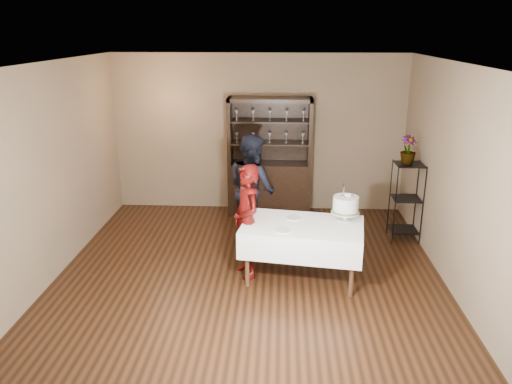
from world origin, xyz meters
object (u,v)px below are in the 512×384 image
Objects in this scene: china_hutch at (269,176)px; plant_etagere at (406,198)px; woman at (247,221)px; man at (252,188)px; potted_plant at (408,150)px; cake_table at (302,237)px; cake at (346,205)px.

china_hutch is 1.67× the size of plant_etagere.
woman is 1.15m from man.
china_hutch reaches higher than plant_etagere.
man is (-0.00, 1.15, 0.08)m from woman.
potted_plant is at bearing -26.86° from china_hutch.
cake_table is (-1.60, -1.35, -0.08)m from plant_etagere.
man is (-0.23, -1.20, 0.16)m from china_hutch.
cake_table is at bearing -139.77° from plant_etagere.
woman is at bearing -150.12° from potted_plant.
plant_etagere is at bearing -26.83° from china_hutch.
potted_plant is at bearing 49.67° from cake.
china_hutch is 1.23m from man.
cake_table is at bearing 174.02° from man.
plant_etagere is 2.32m from man.
woman reaches higher than cake.
cake is (-1.06, -1.19, 0.29)m from plant_etagere.
woman is 2.70m from potted_plant.
potted_plant reaches higher than cake.
cake_table is at bearing -78.76° from china_hutch.
china_hutch is 4.02× the size of cake.
potted_plant is at bearing 95.04° from woman.
cake is (1.25, 0.10, 0.20)m from woman.
china_hutch is 1.22× the size of man.
man is at bearing -100.96° from china_hutch.
man is 2.35m from potted_plant.
cake_table is 1.09× the size of woman.
cake is at bearing -166.19° from man.
woman is (-2.31, -1.29, 0.09)m from plant_etagere.
cake_table is 0.99× the size of man.
plant_etagere is 2.65m from woman.
cake is at bearing 17.08° from cake_table.
cake reaches higher than cake_table.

